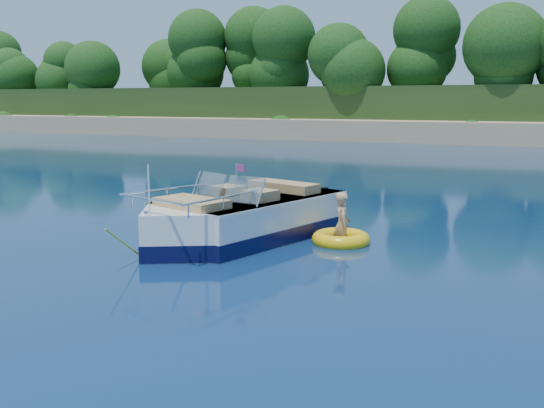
% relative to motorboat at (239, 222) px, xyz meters
% --- Properties ---
extents(ground, '(160.00, 160.00, 0.00)m').
position_rel_motorboat_xyz_m(ground, '(1.14, -3.56, -0.40)').
color(ground, '#091D41').
rests_on(ground, ground).
extents(shoreline, '(170.00, 59.00, 6.00)m').
position_rel_motorboat_xyz_m(shoreline, '(1.14, 60.21, 0.58)').
color(shoreline, tan).
rests_on(shoreline, ground).
extents(treeline, '(150.00, 7.12, 8.19)m').
position_rel_motorboat_xyz_m(treeline, '(1.18, 37.46, 5.15)').
color(treeline, black).
rests_on(treeline, ground).
extents(motorboat, '(3.30, 6.01, 2.06)m').
position_rel_motorboat_xyz_m(motorboat, '(0.00, 0.00, 0.00)').
color(motorboat, white).
rests_on(motorboat, ground).
extents(tow_tube, '(1.47, 1.47, 0.32)m').
position_rel_motorboat_xyz_m(tow_tube, '(2.08, 0.63, -0.32)').
color(tow_tube, yellow).
rests_on(tow_tube, ground).
extents(boy, '(0.66, 0.84, 1.51)m').
position_rel_motorboat_xyz_m(boy, '(2.11, 0.60, -0.40)').
color(boy, tan).
rests_on(boy, ground).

